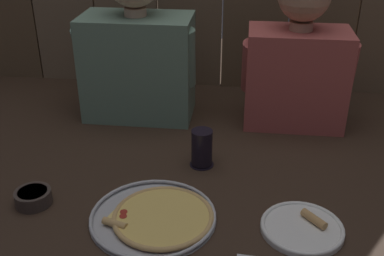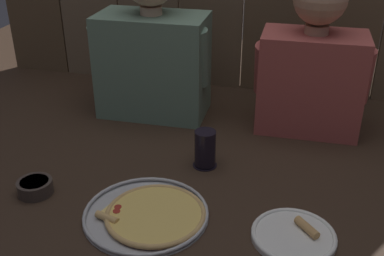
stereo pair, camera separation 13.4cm
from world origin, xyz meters
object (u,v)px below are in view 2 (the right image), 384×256
Objects in this scene: pizza_tray at (150,214)px; dinner_plate at (294,235)px; dipping_bowl at (35,186)px; diner_right at (313,61)px; drinking_glass at (205,149)px; diner_left at (152,43)px.

pizza_tray is 0.38m from dinner_plate.
diner_right reaches higher than dipping_bowl.
drinking_glass is 0.20× the size of diner_left.
dipping_bowl is at bearing 177.79° from dinner_plate.
diner_right reaches higher than dinner_plate.
dipping_bowl is at bearing -140.91° from diner_right.
diner_right is at bearing -0.05° from diner_left.
drinking_glass is (0.09, 0.29, 0.05)m from pizza_tray.
drinking_glass is at bearing 135.07° from dinner_plate.
diner_right reaches higher than pizza_tray.
pizza_tray is at bearing -73.92° from diner_left.
pizza_tray is at bearing -121.65° from diner_right.
diner_left is at bearing 179.95° from diner_right.
dinner_plate is (0.38, 0.00, -0.00)m from pizza_tray.
pizza_tray is 1.58× the size of dinner_plate.
drinking_glass is 0.52m from dipping_bowl.
diner_right is (0.58, -0.00, -0.02)m from diner_left.
dipping_bowl is 0.16× the size of diner_left.
dipping_bowl is (-0.45, -0.26, -0.04)m from drinking_glass.
diner_left is at bearing 128.23° from drinking_glass.
diner_right is at bearing 48.80° from drinking_glass.
drinking_glass is (-0.29, 0.29, 0.05)m from dinner_plate.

